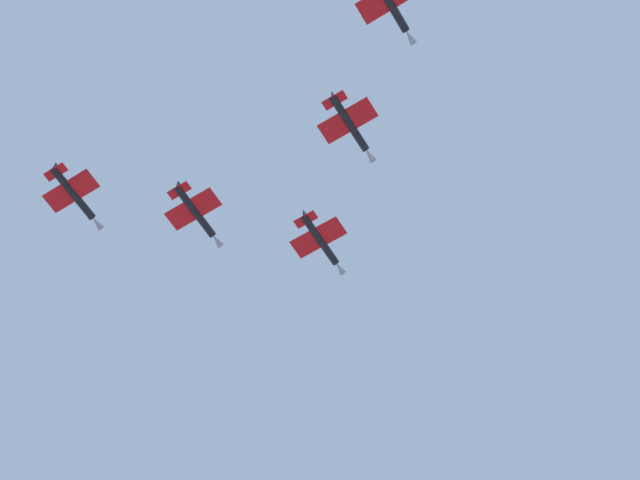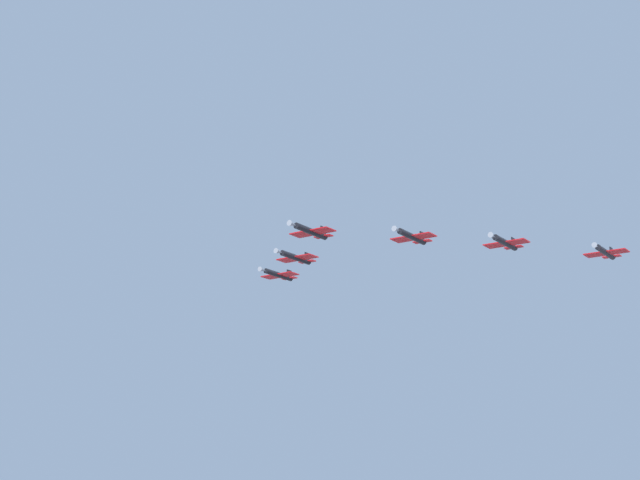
% 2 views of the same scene
% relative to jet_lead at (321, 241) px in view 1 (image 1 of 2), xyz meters
% --- Properties ---
extents(jet_lead, '(12.86, 9.99, 2.72)m').
position_rel_jet_lead_xyz_m(jet_lead, '(0.00, 0.00, 0.00)').
color(jet_lead, black).
extents(jet_port_inner, '(12.86, 9.99, 2.72)m').
position_rel_jet_lead_xyz_m(jet_port_inner, '(8.13, -19.96, 0.08)').
color(jet_port_inner, black).
extents(jet_starboard_inner, '(12.86, 9.99, 2.72)m').
position_rel_jet_lead_xyz_m(jet_starboard_inner, '(20.19, 7.54, -0.08)').
color(jet_starboard_inner, black).
extents(jet_port_outer, '(12.86, 9.99, 2.72)m').
position_rel_jet_lead_xyz_m(jet_port_outer, '(14.42, -39.12, -0.50)').
color(jet_port_outer, black).
extents(jet_starboard_outer, '(12.86, 9.99, 2.72)m').
position_rel_jet_lead_xyz_m(jet_starboard_outer, '(38.54, 15.89, 0.50)').
color(jet_starboard_outer, black).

